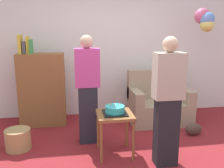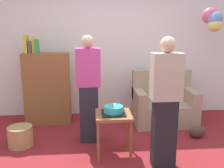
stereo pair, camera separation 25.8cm
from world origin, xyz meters
name	(u,v)px [view 1 (the left image)]	position (x,y,z in m)	size (l,w,h in m)	color
ground_plane	(134,162)	(0.00, 0.00, 0.00)	(8.00, 8.00, 0.00)	maroon
wall_back	(111,48)	(0.00, 2.05, 1.35)	(6.00, 0.10, 2.70)	silver
couch	(159,104)	(0.81, 1.38, 0.34)	(1.10, 0.70, 0.96)	gray
bookshelf	(42,89)	(-1.32, 1.56, 0.67)	(0.80, 0.36, 1.62)	brown
side_table	(115,120)	(-0.21, 0.25, 0.51)	(0.48, 0.48, 0.60)	brown
birthday_cake	(115,110)	(-0.21, 0.25, 0.65)	(0.32, 0.32, 0.17)	black
person_blowing_candles	(88,89)	(-0.55, 0.71, 0.83)	(0.36, 0.22, 1.63)	#23232D
person_holding_cake	(168,102)	(0.39, -0.09, 0.83)	(0.36, 0.22, 1.63)	black
wicker_basket	(18,139)	(-1.57, 0.61, 0.15)	(0.36, 0.36, 0.30)	#A88451
handbag	(194,129)	(1.17, 0.68, 0.10)	(0.28, 0.14, 0.20)	#473328
balloon_bunch	(205,19)	(1.64, 1.42, 1.88)	(0.33, 0.37, 2.09)	silver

